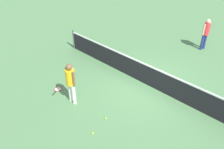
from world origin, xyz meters
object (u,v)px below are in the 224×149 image
Objects in this scene: tennis_ball_by_net at (93,133)px; tennis_ball_baseline at (106,118)px; player_near_side at (71,80)px; player_far_side at (206,32)px; tennis_racket_near_player at (57,89)px.

tennis_ball_baseline is at bearing 104.01° from tennis_ball_by_net.
player_far_side is at bearing 78.77° from player_near_side.
tennis_ball_by_net is 0.81m from tennis_ball_baseline.
tennis_racket_near_player is at bearing 168.17° from tennis_ball_by_net.
player_far_side reaches higher than tennis_ball_baseline.
player_near_side is at bearing -172.56° from tennis_ball_baseline.
player_near_side is at bearing 162.18° from tennis_ball_by_net.
tennis_ball_by_net is (2.87, -0.60, 0.02)m from tennis_racket_near_player.
player_near_side is 2.12m from tennis_ball_by_net.
player_near_side reaches higher than tennis_racket_near_player.
tennis_racket_near_player is (-2.62, -7.71, -1.00)m from player_far_side.
tennis_ball_baseline is (0.06, -7.53, -0.98)m from player_far_side.
player_near_side is 25.76× the size of tennis_ball_baseline.
tennis_racket_near_player is at bearing -176.14° from tennis_ball_baseline.
tennis_racket_near_player is (-1.09, 0.03, -1.00)m from player_near_side.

